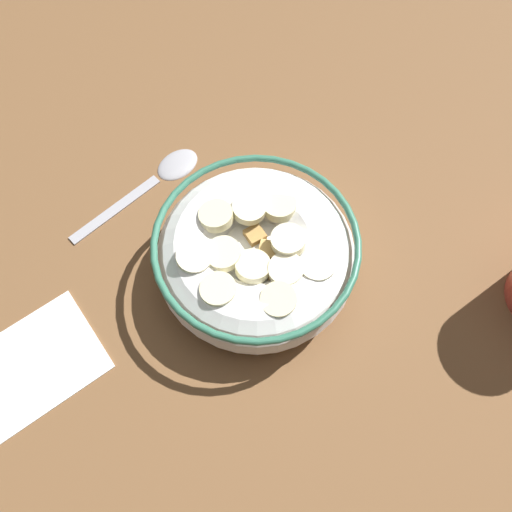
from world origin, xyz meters
The scene contains 4 objects.
ground_plane centered at (0.00, 0.00, -1.00)cm, with size 116.32×116.32×2.00cm, color brown.
cereal_bowl centered at (-0.01, -0.03, 3.29)cm, with size 17.21×17.21×6.61cm.
spoon centered at (-2.10, 13.78, 0.35)cm, with size 14.85×4.35×0.80cm.
folded_napkin centered at (-21.91, 3.30, 0.15)cm, with size 14.05×8.43×0.30cm, color white.
Camera 1 is at (-10.45, -15.30, 42.41)cm, focal length 35.58 mm.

